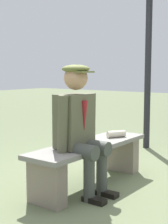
% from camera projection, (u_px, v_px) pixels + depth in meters
% --- Properties ---
extents(ground_plane, '(30.00, 30.00, 0.00)m').
position_uv_depth(ground_plane, '(90.00, 185.00, 3.75)').
color(ground_plane, '#626E4B').
extents(bench, '(1.65, 0.46, 0.47)m').
position_uv_depth(bench, '(90.00, 157.00, 3.71)').
color(bench, slate).
rests_on(bench, ground).
extents(seated_man, '(0.56, 0.56, 1.31)m').
position_uv_depth(seated_man, '(79.00, 124.00, 3.41)').
color(seated_man, '#53543D').
rests_on(seated_man, ground).
extents(rolled_magazine, '(0.23, 0.18, 0.08)m').
position_uv_depth(rolled_magazine, '(116.00, 134.00, 4.02)').
color(rolled_magazine, beige).
rests_on(rolled_magazine, bench).
extents(lamp_post, '(0.27, 0.27, 3.13)m').
position_uv_depth(lamp_post, '(149.00, 19.00, 5.34)').
color(lamp_post, black).
rests_on(lamp_post, ground).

